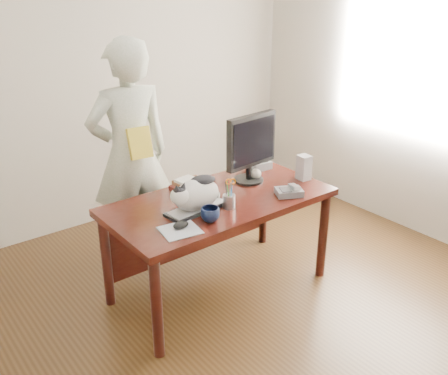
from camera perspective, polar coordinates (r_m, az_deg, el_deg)
room at (r=2.87m, az=6.81°, el=5.78°), size 4.50×4.50×4.50m
desk at (r=3.62m, az=-1.25°, el=-2.97°), size 1.60×0.80×0.75m
keyboard at (r=3.33m, az=-3.13°, el=-2.42°), size 0.46×0.21×0.03m
cat at (r=3.27m, az=-3.33°, el=-0.70°), size 0.43×0.25×0.25m
monitor at (r=3.69m, az=3.13°, el=4.91°), size 0.46×0.24×0.52m
pen_cup at (r=3.34m, az=0.58°, el=-1.40°), size 0.11×0.11×0.21m
mousepad at (r=3.09m, az=-5.06°, el=-4.88°), size 0.26×0.25×0.01m
mouse at (r=3.10m, az=-4.97°, el=-4.29°), size 0.12×0.08×0.04m
coffee_mug at (r=3.17m, az=-1.59°, el=-3.08°), size 0.16×0.16×0.10m
phone at (r=3.58m, az=7.50°, el=-0.43°), size 0.23×0.20×0.08m
speaker at (r=3.85m, az=9.12°, el=2.28°), size 0.09×0.10×0.19m
baseball at (r=3.83m, az=3.67°, el=1.57°), size 0.08×0.08×0.08m
book_stack at (r=3.64m, az=-4.11°, el=0.32°), size 0.24×0.18×0.09m
calculator at (r=4.08m, az=3.74°, el=2.80°), size 0.19×0.24×0.07m
person at (r=3.95m, az=-10.66°, el=3.61°), size 0.70×0.50×1.81m
held_book at (r=3.76m, az=-9.60°, el=5.05°), size 0.18×0.12×0.24m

